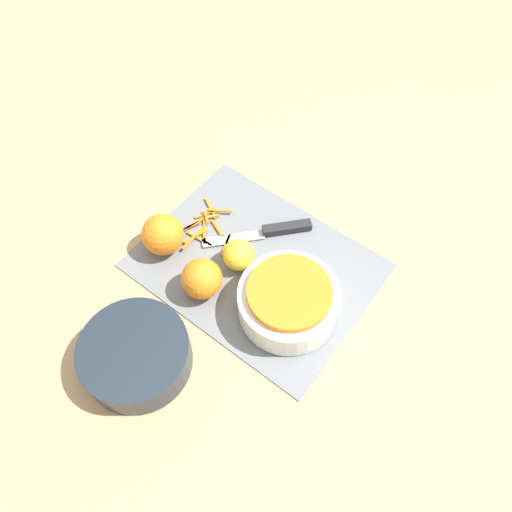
{
  "coord_description": "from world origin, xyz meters",
  "views": [
    {
      "loc": [
        -0.31,
        0.4,
        0.83
      ],
      "look_at": [
        0.0,
        0.0,
        0.04
      ],
      "focal_mm": 35.0,
      "sensor_mm": 36.0,
      "label": 1
    }
  ],
  "objects_px": {
    "bowl_speckled": "(288,300)",
    "orange_left": "(202,279)",
    "knife": "(277,231)",
    "orange_right": "(163,234)",
    "bowl_dark": "(136,355)",
    "lemon": "(239,255)"
  },
  "relations": [
    {
      "from": "bowl_speckled",
      "to": "orange_left",
      "type": "height_order",
      "value": "orange_left"
    },
    {
      "from": "knife",
      "to": "orange_left",
      "type": "relative_size",
      "value": 2.37
    },
    {
      "from": "bowl_speckled",
      "to": "orange_left",
      "type": "relative_size",
      "value": 2.4
    },
    {
      "from": "bowl_speckled",
      "to": "knife",
      "type": "xyz_separation_m",
      "value": [
        0.12,
        -0.13,
        -0.03
      ]
    },
    {
      "from": "orange_left",
      "to": "orange_right",
      "type": "xyz_separation_m",
      "value": [
        0.12,
        -0.03,
        0.0
      ]
    },
    {
      "from": "bowl_speckled",
      "to": "orange_left",
      "type": "xyz_separation_m",
      "value": [
        0.15,
        0.06,
        0.0
      ]
    },
    {
      "from": "bowl_dark",
      "to": "lemon",
      "type": "xyz_separation_m",
      "value": [
        -0.01,
        -0.26,
        0.0
      ]
    },
    {
      "from": "bowl_speckled",
      "to": "orange_right",
      "type": "relative_size",
      "value": 2.25
    },
    {
      "from": "knife",
      "to": "orange_right",
      "type": "xyz_separation_m",
      "value": [
        0.16,
        0.16,
        0.03
      ]
    },
    {
      "from": "orange_left",
      "to": "orange_right",
      "type": "distance_m",
      "value": 0.13
    },
    {
      "from": "knife",
      "to": "orange_left",
      "type": "xyz_separation_m",
      "value": [
        0.03,
        0.19,
        0.03
      ]
    },
    {
      "from": "knife",
      "to": "orange_right",
      "type": "relative_size",
      "value": 2.23
    },
    {
      "from": "knife",
      "to": "orange_right",
      "type": "bearing_deg",
      "value": -1.68
    },
    {
      "from": "knife",
      "to": "orange_left",
      "type": "bearing_deg",
      "value": 32.38
    },
    {
      "from": "knife",
      "to": "lemon",
      "type": "distance_m",
      "value": 0.11
    },
    {
      "from": "orange_left",
      "to": "lemon",
      "type": "xyz_separation_m",
      "value": [
        -0.02,
        -0.09,
        -0.01
      ]
    },
    {
      "from": "bowl_dark",
      "to": "knife",
      "type": "distance_m",
      "value": 0.37
    },
    {
      "from": "lemon",
      "to": "bowl_dark",
      "type": "bearing_deg",
      "value": 86.76
    },
    {
      "from": "bowl_speckled",
      "to": "bowl_dark",
      "type": "distance_m",
      "value": 0.28
    },
    {
      "from": "orange_right",
      "to": "lemon",
      "type": "xyz_separation_m",
      "value": [
        -0.14,
        -0.06,
        -0.01
      ]
    },
    {
      "from": "bowl_dark",
      "to": "orange_right",
      "type": "relative_size",
      "value": 2.3
    },
    {
      "from": "orange_left",
      "to": "orange_right",
      "type": "height_order",
      "value": "orange_right"
    }
  ]
}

